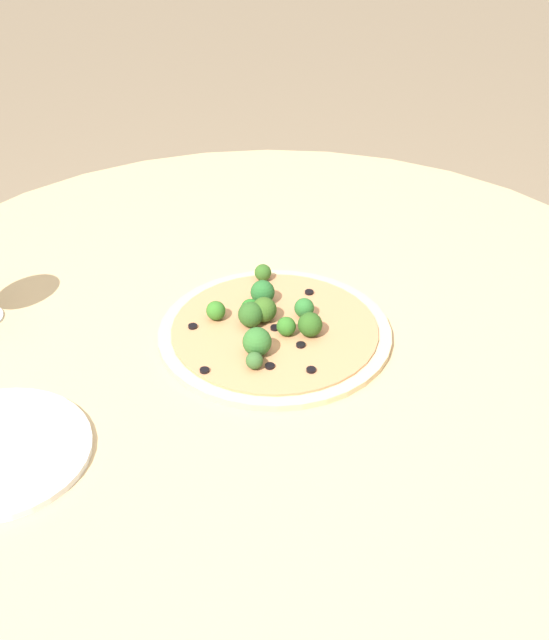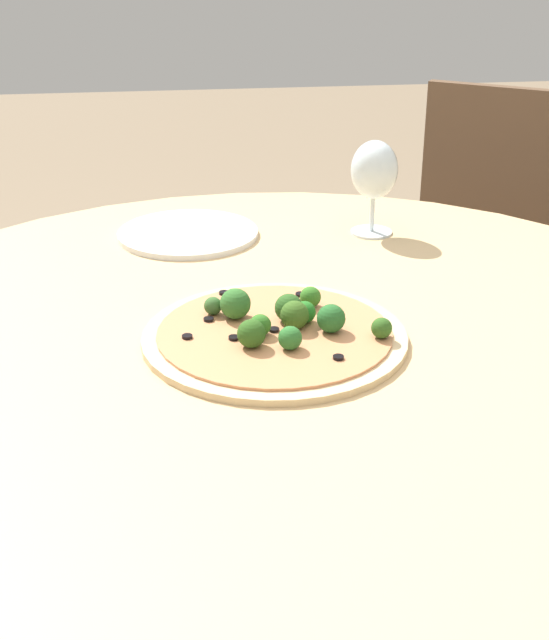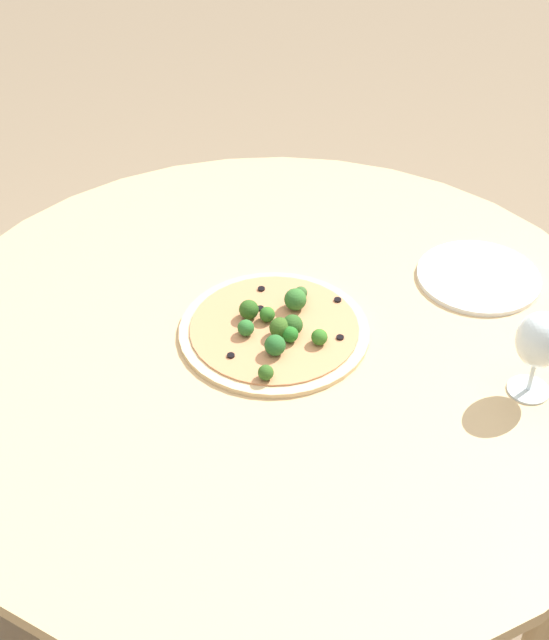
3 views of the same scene
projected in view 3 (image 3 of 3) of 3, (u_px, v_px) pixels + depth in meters
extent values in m
plane|color=#847056|center=(275.00, 580.00, 2.14)|extent=(12.00, 12.00, 0.00)
cylinder|color=tan|center=(275.00, 343.00, 1.66)|extent=(1.37, 1.37, 0.03)
cylinder|color=tan|center=(541.00, 623.00, 1.64)|extent=(0.05, 0.05, 0.74)
cylinder|color=tan|center=(75.00, 369.00, 2.17)|extent=(0.05, 0.05, 0.74)
cylinder|color=tan|center=(410.00, 332.00, 2.28)|extent=(0.05, 0.05, 0.74)
cylinder|color=#DBBC89|center=(274.00, 330.00, 1.66)|extent=(0.36, 0.36, 0.01)
cylinder|color=tan|center=(274.00, 327.00, 1.65)|extent=(0.32, 0.32, 0.00)
sphere|color=#355A1D|center=(280.00, 328.00, 1.62)|extent=(0.04, 0.04, 0.04)
sphere|color=#2A692A|center=(246.00, 327.00, 1.63)|extent=(0.03, 0.03, 0.03)
sphere|color=#2A541E|center=(292.00, 325.00, 1.63)|extent=(0.04, 0.04, 0.04)
sphere|color=#326D21|center=(319.00, 337.00, 1.61)|extent=(0.03, 0.03, 0.03)
sphere|color=#306728|center=(295.00, 299.00, 1.68)|extent=(0.04, 0.04, 0.04)
sphere|color=#236A20|center=(290.00, 334.00, 1.61)|extent=(0.03, 0.03, 0.03)
sphere|color=#2E581D|center=(266.00, 373.00, 1.54)|extent=(0.03, 0.03, 0.03)
sphere|color=#345C2A|center=(301.00, 293.00, 1.71)|extent=(0.03, 0.03, 0.03)
sphere|color=#2F6920|center=(267.00, 314.00, 1.66)|extent=(0.03, 0.03, 0.03)
sphere|color=#255F27|center=(275.00, 345.00, 1.58)|extent=(0.04, 0.04, 0.04)
sphere|color=#2A541A|center=(249.00, 310.00, 1.66)|extent=(0.04, 0.04, 0.04)
cylinder|color=black|center=(261.00, 289.00, 1.74)|extent=(0.01, 0.01, 0.00)
cylinder|color=black|center=(274.00, 326.00, 1.65)|extent=(0.01, 0.01, 0.00)
cylinder|color=black|center=(260.00, 308.00, 1.69)|extent=(0.01, 0.01, 0.00)
cylinder|color=black|center=(338.00, 300.00, 1.71)|extent=(0.01, 0.01, 0.00)
cylinder|color=black|center=(340.00, 337.00, 1.63)|extent=(0.01, 0.01, 0.00)
cylinder|color=black|center=(290.00, 296.00, 1.72)|extent=(0.01, 0.01, 0.00)
cylinder|color=black|center=(231.00, 355.00, 1.59)|extent=(0.01, 0.01, 0.00)
cylinder|color=silver|center=(528.00, 390.00, 1.54)|extent=(0.07, 0.07, 0.00)
cylinder|color=silver|center=(532.00, 376.00, 1.52)|extent=(0.01, 0.01, 0.06)
ellipsoid|color=silver|center=(541.00, 340.00, 1.47)|extent=(0.08, 0.08, 0.10)
cylinder|color=silver|center=(479.00, 277.00, 1.79)|extent=(0.25, 0.25, 0.01)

